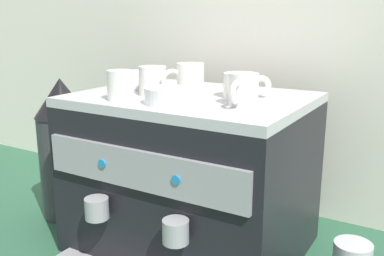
% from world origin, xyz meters
% --- Properties ---
extents(ground_plane, '(4.00, 4.00, 0.00)m').
position_xyz_m(ground_plane, '(0.00, 0.00, 0.00)').
color(ground_plane, '#28563D').
extents(tiled_backsplash_wall, '(2.80, 0.03, 0.91)m').
position_xyz_m(tiled_backsplash_wall, '(0.00, 0.36, 0.45)').
color(tiled_backsplash_wall, silver).
rests_on(tiled_backsplash_wall, ground_plane).
extents(espresso_machine, '(0.57, 0.55, 0.42)m').
position_xyz_m(espresso_machine, '(0.00, -0.00, 0.21)').
color(espresso_machine, black).
rests_on(espresso_machine, ground_plane).
extents(ceramic_cup_0, '(0.09, 0.10, 0.08)m').
position_xyz_m(ceramic_cup_0, '(0.00, -0.02, 0.46)').
color(ceramic_cup_0, white).
rests_on(ceramic_cup_0, espresso_machine).
extents(ceramic_cup_1, '(0.10, 0.08, 0.07)m').
position_xyz_m(ceramic_cup_1, '(-0.09, -0.05, 0.45)').
color(ceramic_cup_1, white).
rests_on(ceramic_cup_1, espresso_machine).
extents(ceramic_cup_2, '(0.09, 0.08, 0.07)m').
position_xyz_m(ceramic_cup_2, '(-0.11, -0.15, 0.45)').
color(ceramic_cup_2, white).
rests_on(ceramic_cup_2, espresso_machine).
extents(ceramic_cup_3, '(0.11, 0.08, 0.06)m').
position_xyz_m(ceramic_cup_3, '(0.12, 0.03, 0.45)').
color(ceramic_cup_3, white).
rests_on(ceramic_cup_3, espresso_machine).
extents(ceramic_cup_4, '(0.07, 0.10, 0.07)m').
position_xyz_m(ceramic_cup_4, '(0.17, -0.06, 0.45)').
color(ceramic_cup_4, white).
rests_on(ceramic_cup_4, espresso_machine).
extents(ceramic_bowl_0, '(0.11, 0.11, 0.04)m').
position_xyz_m(ceramic_bowl_0, '(-0.18, 0.03, 0.44)').
color(ceramic_bowl_0, white).
rests_on(ceramic_bowl_0, espresso_machine).
extents(ceramic_bowl_1, '(0.10, 0.10, 0.04)m').
position_xyz_m(ceramic_bowl_1, '(0.01, -0.13, 0.43)').
color(ceramic_bowl_1, white).
rests_on(ceramic_bowl_1, espresso_machine).
extents(coffee_grinder, '(0.16, 0.16, 0.43)m').
position_xyz_m(coffee_grinder, '(-0.44, -0.04, 0.22)').
color(coffee_grinder, '#333338').
rests_on(coffee_grinder, ground_plane).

